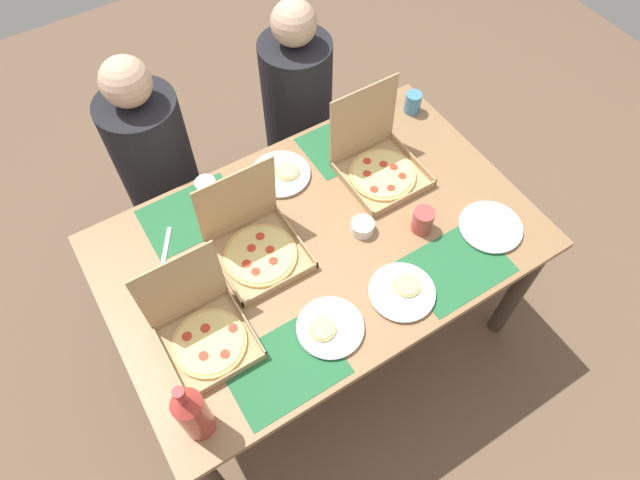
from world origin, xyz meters
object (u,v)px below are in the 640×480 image
at_px(cup_spare, 207,191).
at_px(diner_left_seat, 163,181).
at_px(cup_clear_right, 423,220).
at_px(diner_right_seat, 298,123).
at_px(plate_middle, 281,174).
at_px(pizza_box_corner_left, 378,162).
at_px(condiment_bowl, 362,227).
at_px(plate_near_left, 490,227).
at_px(soda_bottle, 193,413).
at_px(cup_dark, 413,103).
at_px(plate_far_left, 329,328).
at_px(pizza_box_edge_far, 203,331).
at_px(pizza_box_center, 255,243).
at_px(plate_near_right, 402,292).

distance_m(cup_spare, diner_left_seat, 0.48).
relative_size(cup_clear_right, cup_spare, 0.90).
bearing_deg(diner_right_seat, plate_middle, -127.08).
bearing_deg(diner_right_seat, pizza_box_corner_left, -88.50).
relative_size(plate_middle, condiment_bowl, 2.72).
bearing_deg(condiment_bowl, plate_near_left, -30.87).
distance_m(soda_bottle, cup_clear_right, 1.02).
xyz_separation_m(cup_clear_right, condiment_bowl, (-0.19, 0.11, -0.02)).
xyz_separation_m(soda_bottle, cup_spare, (0.39, 0.75, -0.08)).
xyz_separation_m(soda_bottle, diner_left_seat, (0.30, 1.13, -0.36)).
distance_m(plate_near_left, cup_dark, 0.66).
bearing_deg(diner_right_seat, plate_far_left, -115.35).
distance_m(soda_bottle, diner_right_seat, 1.56).
xyz_separation_m(pizza_box_corner_left, cup_dark, (0.32, 0.20, -0.01)).
distance_m(pizza_box_corner_left, cup_clear_right, 0.31).
xyz_separation_m(plate_near_left, diner_left_seat, (-0.91, 1.05, -0.23)).
relative_size(pizza_box_edge_far, cup_dark, 3.41).
relative_size(plate_far_left, diner_right_seat, 0.19).
xyz_separation_m(condiment_bowl, diner_left_seat, (-0.50, 0.81, -0.25)).
xyz_separation_m(pizza_box_center, cup_clear_right, (0.56, -0.23, -0.00)).
bearing_deg(cup_clear_right, diner_left_seat, 127.30).
distance_m(pizza_box_edge_far, plate_near_right, 0.67).
bearing_deg(soda_bottle, pizza_box_center, 46.41).
xyz_separation_m(plate_middle, diner_left_seat, (-0.38, 0.42, -0.24)).
bearing_deg(cup_clear_right, plate_near_right, -140.54).
bearing_deg(cup_clear_right, condiment_bowl, 151.15).
relative_size(cup_dark, diner_right_seat, 0.08).
relative_size(condiment_bowl, diner_right_seat, 0.07).
distance_m(cup_clear_right, cup_dark, 0.61).
relative_size(plate_near_left, plate_far_left, 1.04).
height_order(plate_middle, cup_dark, cup_dark).
bearing_deg(plate_near_left, cup_clear_right, 147.39).
bearing_deg(cup_spare, diner_right_seat, 31.95).
height_order(cup_clear_right, diner_right_seat, diner_right_seat).
bearing_deg(plate_near_left, cup_dark, 78.96).
relative_size(plate_near_left, cup_clear_right, 2.41).
bearing_deg(pizza_box_center, pizza_box_corner_left, 7.49).
bearing_deg(cup_clear_right, diner_right_seat, 89.70).
height_order(plate_near_right, plate_near_left, plate_near_right).
bearing_deg(plate_middle, diner_right_seat, 52.92).
distance_m(plate_far_left, diner_left_seat, 1.12).
bearing_deg(pizza_box_corner_left, plate_middle, 151.69).
xyz_separation_m(plate_near_left, cup_spare, (-0.82, 0.67, 0.05)).
distance_m(pizza_box_center, plate_near_right, 0.54).
xyz_separation_m(pizza_box_edge_far, plate_near_right, (0.64, -0.21, -0.04)).
bearing_deg(soda_bottle, diner_right_seat, 48.57).
relative_size(pizza_box_edge_far, plate_near_right, 1.36).
xyz_separation_m(plate_far_left, soda_bottle, (-0.49, -0.06, 0.12)).
bearing_deg(diner_left_seat, plate_near_left, -49.08).
bearing_deg(plate_middle, pizza_box_center, -134.07).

